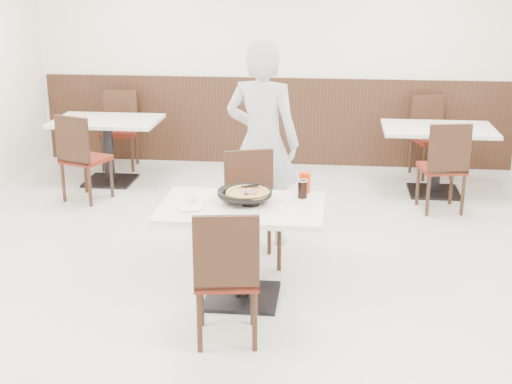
# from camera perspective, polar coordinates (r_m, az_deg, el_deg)

# --- Properties ---
(floor) EXTENTS (7.00, 7.00, 0.00)m
(floor) POSITION_cam_1_polar(r_m,az_deg,el_deg) (5.92, -1.37, -6.54)
(floor) COLOR #AEAEA9
(floor) RESTS_ON ground
(wall_back) EXTENTS (6.00, 0.04, 2.80)m
(wall_back) POSITION_cam_1_polar(r_m,az_deg,el_deg) (8.94, 1.57, 11.04)
(wall_back) COLOR silver
(wall_back) RESTS_ON floor
(wall_front) EXTENTS (6.00, 0.04, 2.80)m
(wall_front) POSITION_cam_1_polar(r_m,az_deg,el_deg) (2.24, -13.71, -10.09)
(wall_front) COLOR silver
(wall_front) RESTS_ON floor
(wainscot_back) EXTENTS (5.90, 0.03, 1.10)m
(wainscot_back) POSITION_cam_1_polar(r_m,az_deg,el_deg) (9.06, 1.51, 5.68)
(wainscot_back) COLOR black
(wainscot_back) RESTS_ON floor
(main_table) EXTENTS (1.23, 0.85, 0.75)m
(main_table) POSITION_cam_1_polar(r_m,az_deg,el_deg) (5.35, -1.13, -4.87)
(main_table) COLOR silver
(main_table) RESTS_ON floor
(chair_near) EXTENTS (0.48, 0.48, 0.95)m
(chair_near) POSITION_cam_1_polar(r_m,az_deg,el_deg) (4.76, -2.37, -6.54)
(chair_near) COLOR black
(chair_near) RESTS_ON floor
(chair_far) EXTENTS (0.53, 0.53, 0.95)m
(chair_far) POSITION_cam_1_polar(r_m,az_deg,el_deg) (5.94, -0.21, -1.52)
(chair_far) COLOR black
(chair_far) RESTS_ON floor
(trivet) EXTENTS (0.14, 0.14, 0.04)m
(trivet) POSITION_cam_1_polar(r_m,az_deg,el_deg) (5.23, -0.48, -0.81)
(trivet) COLOR black
(trivet) RESTS_ON main_table
(pizza_pan) EXTENTS (0.35, 0.35, 0.01)m
(pizza_pan) POSITION_cam_1_polar(r_m,az_deg,el_deg) (5.28, -0.91, -0.35)
(pizza_pan) COLOR black
(pizza_pan) RESTS_ON trivet
(pizza) EXTENTS (0.32, 0.32, 0.02)m
(pizza) POSITION_cam_1_polar(r_m,az_deg,el_deg) (5.25, -0.66, -0.26)
(pizza) COLOR #B88430
(pizza) RESTS_ON pizza_pan
(pizza_server) EXTENTS (0.08, 0.10, 0.00)m
(pizza_server) POSITION_cam_1_polar(r_m,az_deg,el_deg) (5.23, -0.48, 0.05)
(pizza_server) COLOR white
(pizza_server) RESTS_ON pizza
(napkin) EXTENTS (0.16, 0.16, 0.00)m
(napkin) POSITION_cam_1_polar(r_m,az_deg,el_deg) (5.22, -5.91, -1.12)
(napkin) COLOR white
(napkin) RESTS_ON main_table
(side_plate) EXTENTS (0.20, 0.20, 0.01)m
(side_plate) POSITION_cam_1_polar(r_m,az_deg,el_deg) (5.16, -5.32, -1.24)
(side_plate) COLOR white
(side_plate) RESTS_ON napkin
(fork) EXTENTS (0.06, 0.17, 0.00)m
(fork) POSITION_cam_1_polar(r_m,az_deg,el_deg) (5.22, -5.15, -0.94)
(fork) COLOR white
(fork) RESTS_ON side_plate
(cola_glass) EXTENTS (0.07, 0.07, 0.13)m
(cola_glass) POSITION_cam_1_polar(r_m,az_deg,el_deg) (5.38, 3.74, 0.20)
(cola_glass) COLOR black
(cola_glass) RESTS_ON main_table
(red_cup) EXTENTS (0.09, 0.09, 0.16)m
(red_cup) POSITION_cam_1_polar(r_m,az_deg,el_deg) (5.50, 3.92, 0.76)
(red_cup) COLOR red
(red_cup) RESTS_ON main_table
(diner_person) EXTENTS (0.75, 0.57, 1.84)m
(diner_person) POSITION_cam_1_polar(r_m,az_deg,el_deg) (6.34, 0.52, 3.92)
(diner_person) COLOR silver
(diner_person) RESTS_ON floor
(bg_table_left) EXTENTS (1.20, 0.80, 0.75)m
(bg_table_left) POSITION_cam_1_polar(r_m,az_deg,el_deg) (8.46, -11.72, 3.23)
(bg_table_left) COLOR silver
(bg_table_left) RESTS_ON floor
(bg_chair_left_near) EXTENTS (0.54, 0.54, 0.95)m
(bg_chair_left_near) POSITION_cam_1_polar(r_m,az_deg,el_deg) (7.84, -13.45, 2.74)
(bg_chair_left_near) COLOR black
(bg_chair_left_near) RESTS_ON floor
(bg_chair_left_far) EXTENTS (0.46, 0.46, 0.95)m
(bg_chair_left_far) POSITION_cam_1_polar(r_m,az_deg,el_deg) (9.02, -10.91, 4.83)
(bg_chair_left_far) COLOR black
(bg_chair_left_far) RESTS_ON floor
(bg_table_right) EXTENTS (1.22, 0.84, 0.75)m
(bg_table_right) POSITION_cam_1_polar(r_m,az_deg,el_deg) (8.11, 14.20, 2.46)
(bg_table_right) COLOR silver
(bg_table_right) RESTS_ON floor
(bg_chair_right_near) EXTENTS (0.49, 0.49, 0.95)m
(bg_chair_right_near) POSITION_cam_1_polar(r_m,az_deg,el_deg) (7.52, 14.64, 2.03)
(bg_chair_right_near) COLOR black
(bg_chair_right_near) RESTS_ON floor
(bg_chair_right_far) EXTENTS (0.54, 0.54, 0.95)m
(bg_chair_right_far) POSITION_cam_1_polar(r_m,az_deg,el_deg) (8.76, 13.94, 4.25)
(bg_chair_right_far) COLOR black
(bg_chair_right_far) RESTS_ON floor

